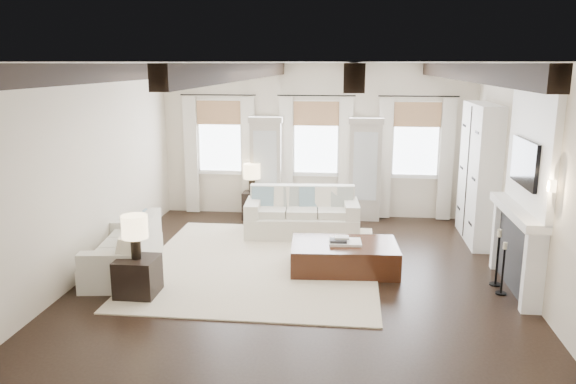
# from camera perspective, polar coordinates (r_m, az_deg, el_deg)

# --- Properties ---
(ground) EXTENTS (7.50, 7.50, 0.00)m
(ground) POSITION_cam_1_polar(r_m,az_deg,el_deg) (8.60, 1.12, -8.83)
(ground) COLOR black
(ground) RESTS_ON ground
(room_shell) EXTENTS (6.54, 7.54, 3.22)m
(room_shell) POSITION_cam_1_polar(r_m,az_deg,el_deg) (8.94, 6.51, 4.50)
(room_shell) COLOR beige
(room_shell) RESTS_ON ground
(area_rug) EXTENTS (3.72, 4.28, 0.02)m
(area_rug) POSITION_cam_1_polar(r_m,az_deg,el_deg) (9.24, -2.74, -7.19)
(area_rug) COLOR beige
(area_rug) RESTS_ON ground
(sofa_back) EXTENTS (2.17, 1.10, 0.90)m
(sofa_back) POSITION_cam_1_polar(r_m,az_deg,el_deg) (10.66, 1.44, -2.40)
(sofa_back) COLOR silver
(sofa_back) RESTS_ON ground
(sofa_left) EXTENTS (1.10, 1.98, 0.81)m
(sofa_left) POSITION_cam_1_polar(r_m,az_deg,el_deg) (9.13, -16.02, -5.86)
(sofa_left) COLOR silver
(sofa_left) RESTS_ON ground
(ottoman) EXTENTS (1.71, 1.14, 0.43)m
(ottoman) POSITION_cam_1_polar(r_m,az_deg,el_deg) (8.94, 5.73, -6.56)
(ottoman) COLOR black
(ottoman) RESTS_ON ground
(tray) EXTENTS (0.52, 0.41, 0.04)m
(tray) POSITION_cam_1_polar(r_m,az_deg,el_deg) (8.87, 5.82, -5.09)
(tray) COLOR white
(tray) RESTS_ON ottoman
(book_lower) EXTENTS (0.27, 0.22, 0.04)m
(book_lower) POSITION_cam_1_polar(r_m,az_deg,el_deg) (8.81, 5.13, -4.93)
(book_lower) COLOR #262628
(book_lower) RESTS_ON tray
(book_upper) EXTENTS (0.23, 0.18, 0.03)m
(book_upper) POSITION_cam_1_polar(r_m,az_deg,el_deg) (8.85, 5.49, -4.62)
(book_upper) COLOR beige
(book_upper) RESTS_ON book_lower
(side_table_front) EXTENTS (0.55, 0.55, 0.55)m
(side_table_front) POSITION_cam_1_polar(r_m,az_deg,el_deg) (8.21, -15.01, -8.33)
(side_table_front) COLOR black
(side_table_front) RESTS_ON ground
(lamp_front) EXTENTS (0.36, 0.36, 0.62)m
(lamp_front) POSITION_cam_1_polar(r_m,az_deg,el_deg) (7.99, -15.30, -3.67)
(lamp_front) COLOR black
(lamp_front) RESTS_ON side_table_front
(side_table_back) EXTENTS (0.38, 0.38, 0.58)m
(side_table_back) POSITION_cam_1_polar(r_m,az_deg,el_deg) (11.77, -3.65, -1.36)
(side_table_back) COLOR black
(side_table_back) RESTS_ON ground
(lamp_back) EXTENTS (0.35, 0.35, 0.59)m
(lamp_back) POSITION_cam_1_polar(r_m,az_deg,el_deg) (11.62, -3.70, 1.95)
(lamp_back) COLOR black
(lamp_back) RESTS_ON side_table_back
(candlestick_near) EXTENTS (0.15, 0.15, 0.77)m
(candlestick_near) POSITION_cam_1_polar(r_m,az_deg,el_deg) (8.51, 20.98, -7.67)
(candlestick_near) COLOR black
(candlestick_near) RESTS_ON ground
(candlestick_far) EXTENTS (0.17, 0.17, 0.85)m
(candlestick_far) POSITION_cam_1_polar(r_m,az_deg,el_deg) (8.80, 20.48, -6.71)
(candlestick_far) COLOR black
(candlestick_far) RESTS_ON ground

